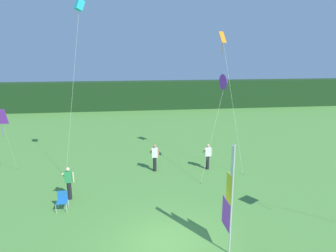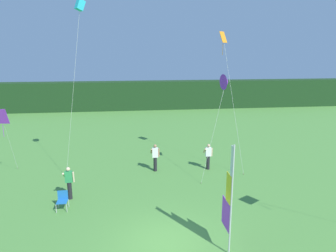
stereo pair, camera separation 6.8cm
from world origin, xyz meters
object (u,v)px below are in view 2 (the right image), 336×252
(kite_orange_diamond_2, at_px, (225,48))
(kite_purple_delta_1, at_px, (226,82))
(kite_purple_diamond_4, at_px, (2,119))
(person_mid_field, at_px, (155,157))
(banner_flag, at_px, (229,200))
(kite_cyan_box_0, at_px, (80,7))
(folding_chair, at_px, (62,199))
(person_far_left, at_px, (208,156))
(person_near_banner, at_px, (69,182))

(kite_orange_diamond_2, bearing_deg, kite_purple_delta_1, -103.39)
(kite_purple_diamond_4, bearing_deg, kite_orange_diamond_2, 2.88)
(person_mid_field, relative_size, kite_orange_diamond_2, 0.21)
(banner_flag, height_order, kite_cyan_box_0, kite_cyan_box_0)
(folding_chair, xyz_separation_m, kite_purple_delta_1, (8.68, 2.79, 5.18))
(person_mid_field, xyz_separation_m, kite_purple_delta_1, (3.88, -1.49, 4.76))
(banner_flag, bearing_deg, kite_orange_diamond_2, 75.07)
(person_far_left, xyz_separation_m, kite_cyan_box_0, (-7.35, -0.26, 8.76))
(folding_chair, distance_m, kite_cyan_box_0, 9.97)
(person_near_banner, relative_size, folding_chair, 1.93)
(kite_orange_diamond_2, height_order, kite_purple_diamond_4, kite_orange_diamond_2)
(banner_flag, height_order, person_far_left, banner_flag)
(kite_purple_delta_1, bearing_deg, person_far_left, 109.92)
(person_mid_field, bearing_deg, kite_cyan_box_0, -174.56)
(folding_chair, bearing_deg, kite_cyan_box_0, 78.03)
(person_near_banner, xyz_separation_m, kite_orange_diamond_2, (8.96, 3.56, 6.62))
(person_far_left, bearing_deg, kite_orange_diamond_2, 25.45)
(person_near_banner, relative_size, kite_purple_delta_1, 0.28)
(folding_chair, bearing_deg, kite_purple_delta_1, 17.85)
(banner_flag, relative_size, person_far_left, 2.53)
(kite_orange_diamond_2, xyz_separation_m, kite_purple_diamond_4, (-12.93, -0.65, -3.84))
(person_near_banner, bearing_deg, kite_cyan_box_0, 76.62)
(folding_chair, height_order, kite_orange_diamond_2, kite_orange_diamond_2)
(person_near_banner, distance_m, kite_cyan_box_0, 9.21)
(person_far_left, height_order, kite_purple_delta_1, kite_purple_delta_1)
(banner_flag, relative_size, kite_cyan_box_0, 0.42)
(folding_chair, bearing_deg, person_far_left, 27.02)
(kite_purple_delta_1, height_order, kite_orange_diamond_2, kite_orange_diamond_2)
(folding_chair, xyz_separation_m, kite_orange_diamond_2, (9.11, 4.62, 7.02))
(banner_flag, bearing_deg, person_near_banner, 143.11)
(kite_purple_diamond_4, bearing_deg, person_mid_field, 2.15)
(person_mid_field, relative_size, kite_purple_delta_1, 0.28)
(person_mid_field, distance_m, kite_cyan_box_0, 9.58)
(person_far_left, bearing_deg, kite_purple_diamond_4, -179.01)
(banner_flag, height_order, kite_purple_diamond_4, kite_purple_diamond_4)
(person_far_left, height_order, kite_purple_diamond_4, kite_purple_diamond_4)
(banner_flag, xyz_separation_m, kite_cyan_box_0, (-6.00, 7.87, 7.61))
(person_far_left, height_order, kite_cyan_box_0, kite_cyan_box_0)
(person_mid_field, bearing_deg, person_near_banner, -145.18)
(person_near_banner, bearing_deg, banner_flag, -36.89)
(person_mid_field, relative_size, person_far_left, 1.04)
(kite_cyan_box_0, relative_size, kite_purple_diamond_4, 2.36)
(person_mid_field, xyz_separation_m, kite_purple_diamond_4, (-8.62, -0.32, 2.76))
(person_mid_field, distance_m, kite_orange_diamond_2, 7.89)
(banner_flag, bearing_deg, person_mid_field, 103.79)
(person_mid_field, distance_m, person_far_left, 3.38)
(person_far_left, relative_size, kite_cyan_box_0, 0.17)
(person_near_banner, height_order, person_mid_field, person_mid_field)
(person_mid_field, height_order, kite_purple_delta_1, kite_purple_delta_1)
(banner_flag, relative_size, folding_chair, 4.78)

